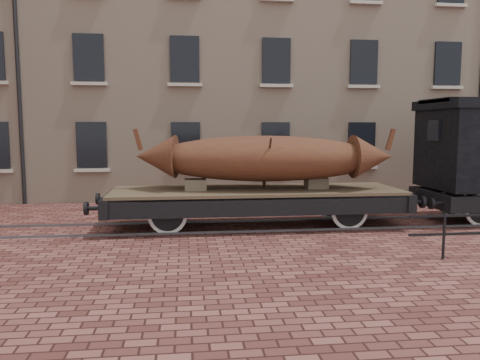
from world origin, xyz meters
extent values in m
plane|color=#4C2421|center=(0.00, 0.00, 0.00)|extent=(90.00, 90.00, 0.00)
cube|color=beige|center=(3.00, 10.00, 7.00)|extent=(40.00, 10.00, 14.00)
cube|color=black|center=(-6.00, 4.96, 2.20)|extent=(1.10, 0.12, 1.70)
cube|color=beige|center=(-6.00, 4.90, 1.25)|extent=(1.30, 0.18, 0.12)
cube|color=black|center=(-2.50, 4.96, 2.20)|extent=(1.10, 0.12, 1.70)
cube|color=beige|center=(-2.50, 4.90, 1.25)|extent=(1.30, 0.18, 0.12)
cube|color=black|center=(1.00, 4.96, 2.20)|extent=(1.10, 0.12, 1.70)
cube|color=beige|center=(1.00, 4.90, 1.25)|extent=(1.30, 0.18, 0.12)
cube|color=black|center=(4.50, 4.96, 2.20)|extent=(1.10, 0.12, 1.70)
cube|color=beige|center=(4.50, 4.90, 1.25)|extent=(1.30, 0.18, 0.12)
cube|color=black|center=(8.00, 4.96, 2.20)|extent=(1.10, 0.12, 1.70)
cube|color=beige|center=(8.00, 4.90, 1.25)|extent=(1.30, 0.18, 0.12)
cube|color=black|center=(-6.00, 4.96, 5.40)|extent=(1.10, 0.12, 1.70)
cube|color=beige|center=(-6.00, 4.90, 4.45)|extent=(1.30, 0.18, 0.12)
cube|color=black|center=(-2.50, 4.96, 5.40)|extent=(1.10, 0.12, 1.70)
cube|color=beige|center=(-2.50, 4.90, 4.45)|extent=(1.30, 0.18, 0.12)
cube|color=black|center=(1.00, 4.96, 5.40)|extent=(1.10, 0.12, 1.70)
cube|color=beige|center=(1.00, 4.90, 4.45)|extent=(1.30, 0.18, 0.12)
cube|color=black|center=(4.50, 4.96, 5.40)|extent=(1.10, 0.12, 1.70)
cube|color=beige|center=(4.50, 4.90, 4.45)|extent=(1.30, 0.18, 0.12)
cube|color=black|center=(8.00, 4.96, 5.40)|extent=(1.10, 0.12, 1.70)
cube|color=beige|center=(8.00, 4.90, 4.45)|extent=(1.30, 0.18, 0.12)
cube|color=beige|center=(1.00, 4.90, 7.65)|extent=(1.30, 0.18, 0.12)
cube|color=beige|center=(4.50, 4.90, 7.65)|extent=(1.30, 0.18, 0.12)
cube|color=beige|center=(8.00, 4.90, 7.65)|extent=(1.30, 0.18, 0.12)
cylinder|color=black|center=(-8.50, 4.95, 7.00)|extent=(0.14, 0.14, 14.00)
cube|color=#59595E|center=(0.00, -0.72, 0.03)|extent=(30.00, 0.08, 0.06)
cube|color=#59595E|center=(0.00, 0.72, 0.03)|extent=(30.00, 0.08, 0.06)
cylinder|color=black|center=(3.00, -3.80, 0.50)|extent=(0.06, 0.06, 1.00)
cube|color=brown|center=(-0.51, 0.00, 1.03)|extent=(8.18, 2.40, 0.13)
cube|color=black|center=(-0.51, -1.11, 0.76)|extent=(8.18, 0.17, 0.49)
cube|color=black|center=(-0.51, 1.11, 0.76)|extent=(8.18, 0.17, 0.49)
cube|color=black|center=(-4.60, 0.00, 0.76)|extent=(0.24, 2.51, 0.49)
cylinder|color=black|center=(-4.90, -0.82, 0.76)|extent=(0.38, 0.11, 0.11)
cylinder|color=black|center=(-5.09, -0.82, 0.76)|extent=(0.09, 0.35, 0.35)
cylinder|color=black|center=(-4.90, 0.82, 0.76)|extent=(0.38, 0.11, 0.11)
cylinder|color=black|center=(-5.09, 0.82, 0.76)|extent=(0.09, 0.35, 0.35)
cube|color=black|center=(3.58, 0.00, 0.76)|extent=(0.24, 2.51, 0.49)
cylinder|color=black|center=(3.89, -0.82, 0.76)|extent=(0.38, 0.11, 0.11)
cylinder|color=black|center=(4.07, -0.82, 0.76)|extent=(0.09, 0.35, 0.35)
cylinder|color=black|center=(3.89, 0.82, 0.76)|extent=(0.38, 0.11, 0.11)
cylinder|color=black|center=(4.07, 0.82, 0.76)|extent=(0.09, 0.35, 0.35)
cylinder|color=black|center=(-3.02, 0.00, 0.52)|extent=(0.11, 2.07, 0.11)
cylinder|color=silver|center=(-3.02, -0.72, 0.52)|extent=(1.05, 0.08, 1.05)
cylinder|color=black|center=(-3.02, -0.72, 0.52)|extent=(0.86, 0.11, 0.86)
cube|color=black|center=(-3.02, -0.85, 0.79)|extent=(0.98, 0.09, 0.11)
cylinder|color=silver|center=(-3.02, 0.72, 0.52)|extent=(1.05, 0.08, 1.05)
cylinder|color=black|center=(-3.02, 0.72, 0.52)|extent=(0.86, 0.11, 0.86)
cube|color=black|center=(-3.02, 0.85, 0.79)|extent=(0.98, 0.09, 0.11)
cylinder|color=black|center=(2.00, 0.00, 0.52)|extent=(0.11, 2.07, 0.11)
cylinder|color=silver|center=(2.00, -0.72, 0.52)|extent=(1.05, 0.08, 1.05)
cylinder|color=black|center=(2.00, -0.72, 0.52)|extent=(0.86, 0.11, 0.86)
cube|color=black|center=(2.00, -0.85, 0.79)|extent=(0.98, 0.09, 0.11)
cylinder|color=silver|center=(2.00, 0.72, 0.52)|extent=(1.05, 0.08, 1.05)
cylinder|color=black|center=(2.00, 0.72, 0.52)|extent=(0.86, 0.11, 0.86)
cube|color=black|center=(2.00, 0.85, 0.79)|extent=(0.98, 0.09, 0.11)
cube|color=black|center=(-0.51, 0.00, 0.60)|extent=(4.36, 0.07, 0.07)
cube|color=brown|center=(-2.25, 0.00, 1.24)|extent=(0.60, 0.55, 0.31)
cube|color=brown|center=(1.24, 0.00, 1.24)|extent=(0.60, 0.55, 0.31)
ellipsoid|color=#59321A|center=(-0.29, 0.00, 1.96)|extent=(6.68, 2.75, 1.30)
cone|color=#59321A|center=(-3.35, 0.35, 2.02)|extent=(1.25, 1.35, 1.23)
cube|color=#59321A|center=(-3.85, 0.41, 2.50)|extent=(0.27, 0.16, 0.62)
cone|color=#59321A|center=(2.76, -0.35, 2.02)|extent=(1.25, 1.35, 1.23)
cube|color=#59321A|center=(3.26, -0.41, 2.50)|extent=(0.27, 0.16, 0.62)
cylinder|color=#3E2C1E|center=(-0.29, -0.53, 1.83)|extent=(0.06, 1.11, 1.52)
cylinder|color=#3E2C1E|center=(-0.29, 0.53, 1.83)|extent=(0.06, 1.11, 1.52)
cube|color=black|center=(4.81, 0.00, 0.71)|extent=(0.22, 2.45, 0.46)
cylinder|color=black|center=(4.35, -0.82, 0.71)|extent=(0.08, 0.33, 0.33)
cylinder|color=black|center=(4.35, 0.82, 0.71)|extent=(0.08, 0.33, 0.33)
cylinder|color=black|center=(5.93, 0.00, 0.49)|extent=(0.10, 1.94, 0.10)
cylinder|color=silver|center=(5.93, 0.72, 0.49)|extent=(0.98, 0.07, 0.98)
cylinder|color=black|center=(5.93, 0.72, 0.49)|extent=(0.80, 0.10, 0.80)
cube|color=black|center=(4.79, 0.00, 2.76)|extent=(0.08, 0.61, 0.61)
camera|label=1|loc=(-2.54, -13.10, 2.83)|focal=35.00mm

